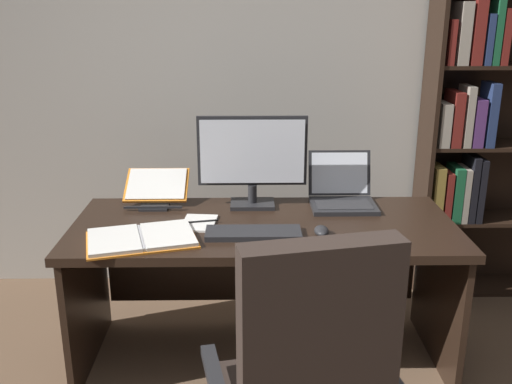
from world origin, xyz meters
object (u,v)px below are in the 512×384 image
(laptop, at_px, (342,194))
(pen, at_px, (203,221))
(bookshelf, at_px, (491,104))
(computer_mouse, at_px, (322,231))
(keyboard, at_px, (253,233))
(desk, at_px, (263,254))
(open_binder, at_px, (141,238))
(notepad, at_px, (199,223))
(reading_stand_with_book, at_px, (156,188))
(monitor, at_px, (252,160))

(laptop, distance_m, pen, 0.73)
(bookshelf, height_order, computer_mouse, bookshelf)
(laptop, xyz_separation_m, keyboard, (-0.45, -0.41, -0.04))
(desk, height_order, computer_mouse, computer_mouse)
(desk, xyz_separation_m, laptop, (0.40, 0.18, 0.24))
(computer_mouse, relative_size, open_binder, 0.20)
(notepad, bearing_deg, laptop, 20.52)
(bookshelf, height_order, reading_stand_with_book, bookshelf)
(notepad, bearing_deg, desk, 15.08)
(open_binder, xyz_separation_m, notepad, (0.23, 0.20, -0.01))
(laptop, height_order, notepad, laptop)
(computer_mouse, bearing_deg, notepad, 165.21)
(desk, relative_size, reading_stand_with_book, 5.56)
(keyboard, distance_m, reading_stand_with_book, 0.68)
(desk, height_order, laptop, laptop)
(computer_mouse, bearing_deg, bookshelf, 39.80)
(reading_stand_with_book, distance_m, pen, 0.42)
(reading_stand_with_book, xyz_separation_m, notepad, (0.24, -0.32, -0.07))
(laptop, bearing_deg, pen, -158.93)
(monitor, xyz_separation_m, reading_stand_with_book, (-0.49, 0.06, -0.16))
(laptop, distance_m, computer_mouse, 0.44)
(desk, xyz_separation_m, monitor, (-0.05, 0.17, 0.42))
(notepad, bearing_deg, open_binder, -139.70)
(bookshelf, bearing_deg, pen, -155.11)
(laptop, bearing_deg, monitor, -178.94)
(laptop, bearing_deg, open_binder, -153.85)
(laptop, xyz_separation_m, reading_stand_with_book, (-0.94, 0.06, 0.02))
(monitor, xyz_separation_m, keyboard, (0.00, -0.40, -0.22))
(reading_stand_with_book, xyz_separation_m, open_binder, (0.01, -0.51, -0.06))
(desk, height_order, bookshelf, bookshelf)
(computer_mouse, height_order, reading_stand_with_book, reading_stand_with_book)
(reading_stand_with_book, distance_m, open_binder, 0.52)
(keyboard, distance_m, open_binder, 0.48)
(reading_stand_with_book, height_order, pen, reading_stand_with_book)
(monitor, height_order, pen, monitor)
(notepad, bearing_deg, reading_stand_with_book, 126.89)
(keyboard, bearing_deg, reading_stand_with_book, 136.54)
(open_binder, bearing_deg, monitor, 27.98)
(laptop, distance_m, reading_stand_with_book, 0.95)
(laptop, relative_size, open_binder, 0.62)
(bookshelf, height_order, monitor, bookshelf)
(monitor, height_order, notepad, monitor)
(computer_mouse, xyz_separation_m, pen, (-0.53, 0.15, -0.01))
(monitor, distance_m, pen, 0.41)
(laptop, bearing_deg, reading_stand_with_book, 176.64)
(keyboard, relative_size, pen, 3.00)
(bookshelf, bearing_deg, desk, -153.36)
(desk, distance_m, computer_mouse, 0.40)
(bookshelf, xyz_separation_m, pen, (-1.59, -0.74, -0.42))
(reading_stand_with_book, bearing_deg, laptop, -3.36)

